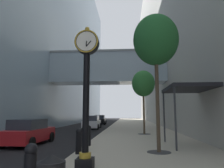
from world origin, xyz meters
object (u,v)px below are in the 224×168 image
(car_black_mid, at_px, (100,120))
(bollard_fourth, at_px, (88,135))
(street_clock, at_px, (86,88))
(car_white_far, at_px, (92,122))
(bollard_third, at_px, (79,140))
(car_red_near, at_px, (29,132))
(street_tree_near, at_px, (156,41))
(bollard_nearest, at_px, (30,167))
(street_tree_mid_near, at_px, (143,84))

(car_black_mid, bearing_deg, bollard_fourth, -84.00)
(street_clock, height_order, car_white_far, street_clock)
(car_white_far, bearing_deg, bollard_third, -82.32)
(bollard_fourth, relative_size, car_red_near, 0.26)
(bollard_fourth, bearing_deg, street_tree_near, -25.51)
(bollard_fourth, bearing_deg, bollard_third, -90.00)
(street_clock, xyz_separation_m, car_red_near, (-4.71, 5.88, -2.03))
(street_clock, height_order, car_black_mid, street_clock)
(bollard_nearest, distance_m, street_tree_mid_near, 14.82)
(street_tree_near, xyz_separation_m, street_tree_mid_near, (0.00, 8.50, -0.98))
(car_red_near, bearing_deg, car_black_mid, 86.56)
(bollard_nearest, relative_size, street_tree_mid_near, 0.20)
(bollard_nearest, bearing_deg, car_white_far, 96.01)
(street_tree_mid_near, bearing_deg, bollard_third, -111.69)
(street_tree_mid_near, bearing_deg, street_tree_near, -90.00)
(car_red_near, bearing_deg, street_tree_mid_near, 37.46)
(bollard_fourth, relative_size, car_white_far, 0.23)
(bollard_fourth, relative_size, street_tree_near, 0.17)
(street_clock, distance_m, car_black_mid, 29.15)
(bollard_nearest, distance_m, car_black_mid, 31.20)
(street_tree_near, bearing_deg, street_tree_mid_near, 90.00)
(car_red_near, relative_size, car_black_mid, 1.02)
(street_tree_near, distance_m, car_white_far, 17.84)
(street_tree_near, distance_m, car_black_mid, 26.87)
(street_clock, bearing_deg, street_tree_mid_near, 76.36)
(street_clock, height_order, street_tree_mid_near, street_tree_mid_near)
(bollard_nearest, height_order, bollard_third, same)
(car_red_near, bearing_deg, bollard_fourth, -14.18)
(car_red_near, xyz_separation_m, car_black_mid, (1.38, 23.01, 0.02))
(bollard_nearest, bearing_deg, street_clock, 69.97)
(street_clock, distance_m, car_red_near, 7.80)
(street_clock, bearing_deg, car_red_near, 128.71)
(bollard_third, xyz_separation_m, street_tree_mid_near, (3.63, 9.13, 3.80))
(bollard_nearest, height_order, car_red_near, car_red_near)
(street_tree_near, height_order, car_black_mid, street_tree_near)
(bollard_nearest, height_order, street_tree_near, street_tree_near)
(car_black_mid, distance_m, car_white_far, 9.56)
(bollard_nearest, xyz_separation_m, street_tree_mid_near, (3.63, 13.86, 3.80))
(bollard_nearest, relative_size, car_red_near, 0.26)
(bollard_third, relative_size, bollard_fourth, 1.00)
(car_black_mid, height_order, car_white_far, car_white_far)
(bollard_third, bearing_deg, bollard_fourth, 90.00)
(bollard_nearest, height_order, street_tree_mid_near, street_tree_mid_near)
(bollard_nearest, distance_m, bollard_fourth, 7.10)
(street_clock, height_order, bollard_nearest, street_clock)
(bollard_nearest, xyz_separation_m, bollard_fourth, (0.00, 7.10, 0.00))
(car_black_mid, bearing_deg, street_tree_mid_near, -70.35)
(bollard_nearest, distance_m, street_tree_near, 8.05)
(car_red_near, xyz_separation_m, car_white_far, (1.64, 13.45, 0.03))
(street_tree_mid_near, height_order, car_red_near, street_tree_mid_near)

